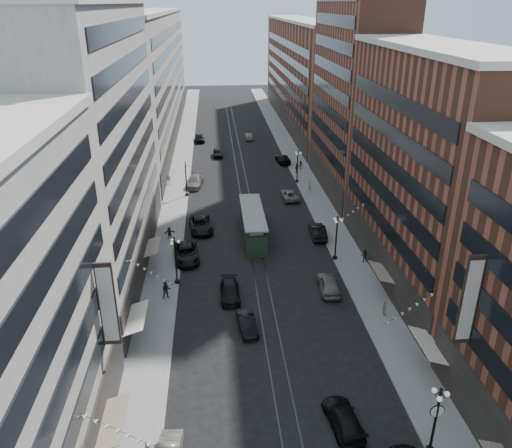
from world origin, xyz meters
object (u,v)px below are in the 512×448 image
object	(u,v)px
car_2	(186,253)
car_extra_0	(230,291)
car_6	(343,418)
pedestrian_8	(309,185)
car_10	(318,231)
pedestrian_7	(364,256)
lamppost_sw_far	(175,259)
lamppost_se_far	(336,236)
pedestrian_9	(301,165)
car_5	(247,323)
car_11	(290,195)
car_7	(201,224)
car_9	(200,138)
car_13	(218,153)
lamppost_se_mid	(297,165)
streetcar	(253,224)
lamppost_se_near	(436,417)
pedestrian_4	(384,308)
car_14	(249,136)
car_4	(329,284)
car_12	(283,159)
pedestrian_6	(169,179)
lamppost_sw_mid	(186,178)
pedestrian_5	(169,233)
car_8	(195,181)

from	to	relation	value
car_2	car_extra_0	world-z (taller)	car_2
car_6	pedestrian_8	world-z (taller)	pedestrian_8
car_10	pedestrian_7	world-z (taller)	pedestrian_7
lamppost_sw_far	pedestrian_7	xyz separation A→B (m)	(21.64, 2.97, -2.16)
lamppost_se_far	pedestrian_9	world-z (taller)	lamppost_se_far
car_5	car_11	bearing A→B (deg)	68.09
car_7	car_9	world-z (taller)	car_7
lamppost_sw_far	car_11	distance (m)	29.27
car_2	pedestrian_8	world-z (taller)	pedestrian_8
car_13	pedestrian_8	distance (m)	25.69
lamppost_se_mid	streetcar	size ratio (longest dim) A/B	0.44
pedestrian_8	car_extra_0	bearing A→B (deg)	22.96
lamppost_se_near	car_9	size ratio (longest dim) A/B	1.13
pedestrian_9	car_extra_0	world-z (taller)	pedestrian_9
lamppost_se_mid	car_5	distance (m)	42.57
pedestrian_4	car_14	distance (m)	70.12
car_5	car_10	distance (m)	22.08
car_6	lamppost_se_near	bearing A→B (deg)	145.10
lamppost_sw_far	pedestrian_8	distance (m)	33.91
car_4	pedestrian_7	world-z (taller)	pedestrian_7
car_12	pedestrian_6	xyz separation A→B (m)	(-20.82, -10.98, 0.26)
car_2	car_10	size ratio (longest dim) A/B	1.17
lamppost_se_mid	car_7	bearing A→B (deg)	-131.43
lamppost_sw_mid	car_5	world-z (taller)	lamppost_sw_mid
lamppost_sw_mid	streetcar	world-z (taller)	lamppost_sw_mid
lamppost_sw_far	pedestrian_8	size ratio (longest dim) A/B	3.05
car_7	car_13	xyz separation A→B (m)	(2.87, 34.96, -0.07)
lamppost_se_mid	car_11	bearing A→B (deg)	-107.52
car_7	pedestrian_9	bearing A→B (deg)	48.33
lamppost_sw_far	car_extra_0	distance (m)	6.91
streetcar	lamppost_se_near	bearing A→B (deg)	-75.50
car_7	pedestrian_7	bearing A→B (deg)	-35.69
lamppost_sw_mid	lamppost_se_mid	bearing A→B (deg)	15.20
car_6	pedestrian_8	distance (m)	49.15
pedestrian_5	car_4	bearing A→B (deg)	-54.67
lamppost_sw_mid	pedestrian_5	world-z (taller)	lamppost_sw_mid
car_9	car_10	bearing A→B (deg)	-76.74
car_14	pedestrian_5	bearing A→B (deg)	74.06
car_11	pedestrian_7	world-z (taller)	pedestrian_7
car_5	car_6	distance (m)	13.66
lamppost_se_near	streetcar	world-z (taller)	lamppost_se_near
lamppost_se_mid	pedestrian_5	xyz separation A→B (m)	(-20.02, -20.48, -2.19)
lamppost_se_near	pedestrian_8	xyz separation A→B (m)	(1.26, 51.55, -2.16)
lamppost_se_far	car_12	world-z (taller)	lamppost_se_far
lamppost_se_mid	pedestrian_6	bearing A→B (deg)	178.44
pedestrian_7	pedestrian_8	world-z (taller)	pedestrian_8
car_8	car_7	bearing A→B (deg)	-77.90
pedestrian_9	car_9	bearing A→B (deg)	128.30
lamppost_se_far	pedestrian_8	xyz separation A→B (m)	(1.26, 23.55, -2.04)
pedestrian_6	pedestrian_8	world-z (taller)	pedestrian_8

